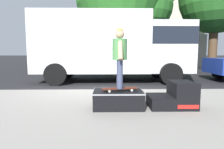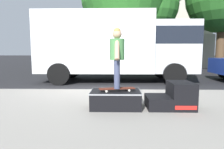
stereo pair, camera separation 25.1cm
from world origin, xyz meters
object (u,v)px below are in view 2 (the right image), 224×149
(skate_box, at_px, (116,98))
(box_truck, at_px, (117,44))
(kicker_ramp, at_px, (173,97))
(skateboard, at_px, (117,89))
(skater_kid, at_px, (117,53))

(skate_box, height_order, box_truck, box_truck)
(kicker_ramp, xyz_separation_m, skateboard, (-1.25, -0.04, 0.20))
(skate_box, xyz_separation_m, box_truck, (0.03, 4.83, 1.38))
(kicker_ramp, relative_size, box_truck, 0.14)
(skate_box, bearing_deg, skateboard, -55.68)
(skater_kid, bearing_deg, box_truck, 90.01)
(skate_box, bearing_deg, kicker_ramp, -0.02)
(skate_box, bearing_deg, skater_kid, -55.68)
(kicker_ramp, height_order, box_truck, box_truck)
(skateboard, relative_size, skater_kid, 0.62)
(box_truck, bearing_deg, skateboard, -89.99)
(kicker_ramp, distance_m, box_truck, 5.17)
(skater_kid, distance_m, box_truck, 4.89)
(skateboard, distance_m, box_truck, 5.01)
(skater_kid, xyz_separation_m, box_truck, (-0.00, 4.88, 0.37))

